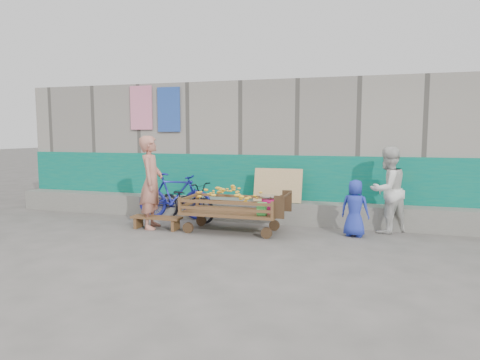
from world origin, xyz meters
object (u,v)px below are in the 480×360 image
(banana_cart, at_px, (230,202))
(bicycle_blue, at_px, (175,196))
(bicycle_dark, at_px, (187,201))
(child, at_px, (355,208))
(woman, at_px, (387,190))
(vendor_man, at_px, (151,182))
(bench, at_px, (157,220))

(banana_cart, bearing_deg, bicycle_blue, 151.90)
(banana_cart, xyz_separation_m, bicycle_dark, (-1.22, 0.75, -0.15))
(banana_cart, bearing_deg, bicycle_dark, 148.37)
(banana_cart, distance_m, child, 2.30)
(woman, bearing_deg, bicycle_blue, -44.30)
(banana_cart, bearing_deg, vendor_man, -175.43)
(woman, height_order, bicycle_blue, woman)
(banana_cart, xyz_separation_m, woman, (2.84, 0.81, 0.24))
(bench, bearing_deg, woman, 13.26)
(bicycle_dark, bearing_deg, child, -75.94)
(vendor_man, bearing_deg, bicycle_dark, -35.83)
(child, bearing_deg, woman, -125.74)
(banana_cart, distance_m, bench, 1.51)
(bench, distance_m, vendor_man, 0.74)
(vendor_man, bearing_deg, bicycle_blue, -16.65)
(woman, relative_size, bicycle_blue, 0.96)
(banana_cart, xyz_separation_m, vendor_man, (-1.58, -0.13, 0.34))
(vendor_man, bearing_deg, woman, -91.71)
(woman, xyz_separation_m, bicycle_dark, (-4.07, -0.06, -0.39))
(vendor_man, relative_size, bicycle_dark, 1.14)
(banana_cart, height_order, woman, woman)
(vendor_man, distance_m, bicycle_dark, 1.07)
(banana_cart, height_order, bench, banana_cart)
(woman, distance_m, bicycle_dark, 4.08)
(bicycle_dark, bearing_deg, vendor_man, 179.27)
(banana_cart, relative_size, woman, 1.22)
(vendor_man, xyz_separation_m, bicycle_dark, (0.36, 0.88, -0.49))
(banana_cart, bearing_deg, child, 7.54)
(child, relative_size, bicycle_dark, 0.65)
(vendor_man, xyz_separation_m, woman, (4.42, 0.94, -0.10))
(vendor_man, bearing_deg, banana_cart, -99.11)
(banana_cart, relative_size, child, 1.91)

